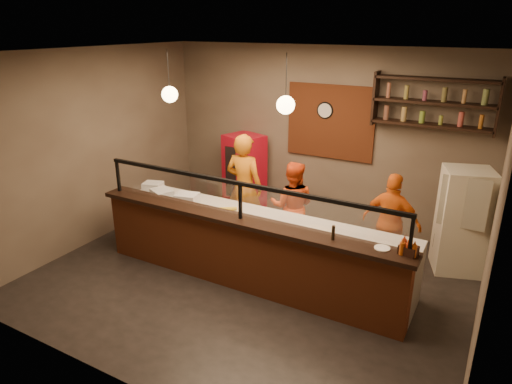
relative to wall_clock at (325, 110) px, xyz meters
The scene contains 29 objects.
floor 3.24m from the wall_clock, 92.33° to the right, with size 6.00×6.00×0.00m, color black.
ceiling 2.70m from the wall_clock, 92.33° to the right, with size 6.00×6.00×0.00m, color #38322B.
wall_back 0.51m from the wall_clock, 158.20° to the left, with size 6.00×6.00×0.00m, color #706252.
wall_left 3.99m from the wall_clock, 141.57° to the right, with size 5.00×5.00×0.00m, color #706252.
wall_right 3.84m from the wall_clock, 40.31° to the right, with size 5.00×5.00×0.00m, color #706252.
wall_front 4.99m from the wall_clock, 91.16° to the right, with size 6.00×6.00×0.00m, color #706252.
brick_patch 0.22m from the wall_clock, ahead, with size 1.60×0.04×1.30m, color brown.
service_counter 3.19m from the wall_clock, 92.08° to the right, with size 4.60×0.25×1.00m, color brown.
counter_ledge 2.96m from the wall_clock, 92.08° to the right, with size 4.70×0.37×0.06m, color black.
worktop_cabinet 2.81m from the wall_clock, 92.53° to the right, with size 4.60×0.75×0.85m, color gray.
worktop 2.57m from the wall_clock, 92.53° to the right, with size 4.60×0.75×0.05m, color beige.
sneeze_guard 2.86m from the wall_clock, 92.08° to the right, with size 4.50×0.05×0.52m.
wall_shelving 1.83m from the wall_clock, ahead, with size 1.84×0.28×0.85m.
wall_clock is the anchor object (origin of this frame).
pendant_left 2.81m from the wall_clock, 125.30° to the right, with size 0.24×0.24×0.77m.
pendant_right 2.32m from the wall_clock, 82.44° to the right, with size 0.24×0.24×0.77m.
cook_left 1.98m from the wall_clock, 123.97° to the right, with size 0.67×0.44×1.84m, color orange.
cook_mid 1.89m from the wall_clock, 89.24° to the right, with size 0.73×0.57×1.50m, color #DD4614.
cook_right 2.41m from the wall_clock, 37.65° to the right, with size 0.89×0.37×1.52m, color orange.
fridge 2.91m from the wall_clock, 16.38° to the right, with size 0.66×0.62×1.59m, color beige.
red_cooler 2.01m from the wall_clock, 168.19° to the right, with size 0.66×0.61×1.54m, color #B40C20.
pizza_dough 2.77m from the wall_clock, 70.94° to the right, with size 0.46×0.46×0.01m, color beige.
prep_tub_a 2.93m from the wall_clock, 118.78° to the right, with size 0.33×0.27×0.17m, color white.
prep_tub_b 3.26m from the wall_clock, 134.59° to the right, with size 0.30×0.24×0.15m, color white.
prep_tub_c 3.19m from the wall_clock, 125.95° to the right, with size 0.34×0.27×0.17m, color silver.
rolling_pin 2.66m from the wall_clock, 105.27° to the right, with size 0.05×0.05×0.32m, color gold.
condiment_caddy 3.56m from the wall_clock, 52.14° to the right, with size 0.20×0.15×0.11m, color black.
pepper_mill 3.16m from the wall_clock, 66.23° to the right, with size 0.04×0.04×0.19m, color black.
small_plate 3.41m from the wall_clock, 56.28° to the right, with size 0.19×0.19×0.01m, color white.
Camera 1 is at (2.94, -5.14, 3.55)m, focal length 32.00 mm.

